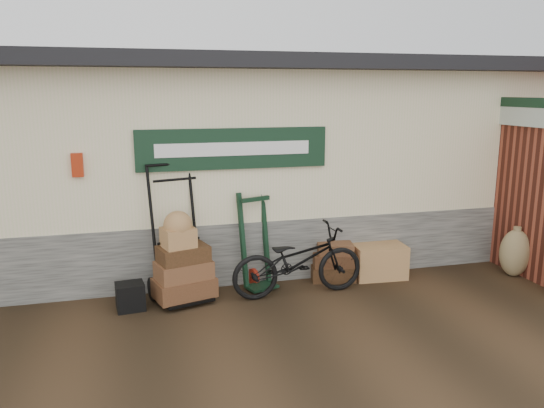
{
  "coord_description": "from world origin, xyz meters",
  "views": [
    {
      "loc": [
        -1.62,
        -6.06,
        2.72
      ],
      "look_at": [
        0.22,
        0.9,
        1.17
      ],
      "focal_mm": 35.0,
      "sensor_mm": 36.0,
      "label": 1
    }
  ],
  "objects_px": {
    "suitcase_stack": "(333,261)",
    "black_trunk": "(130,296)",
    "bicycle": "(298,257)",
    "wicker_hamper": "(378,261)",
    "porter_trolley": "(177,231)",
    "green_barrow": "(256,241)"
  },
  "relations": [
    {
      "from": "green_barrow",
      "to": "porter_trolley",
      "type": "bearing_deg",
      "value": 166.73
    },
    {
      "from": "porter_trolley",
      "to": "suitcase_stack",
      "type": "xyz_separation_m",
      "value": [
        2.24,
        0.12,
        -0.64
      ]
    },
    {
      "from": "suitcase_stack",
      "to": "wicker_hamper",
      "type": "height_order",
      "value": "suitcase_stack"
    },
    {
      "from": "suitcase_stack",
      "to": "porter_trolley",
      "type": "bearing_deg",
      "value": -176.99
    },
    {
      "from": "porter_trolley",
      "to": "wicker_hamper",
      "type": "height_order",
      "value": "porter_trolley"
    },
    {
      "from": "porter_trolley",
      "to": "bicycle",
      "type": "distance_m",
      "value": 1.64
    },
    {
      "from": "green_barrow",
      "to": "suitcase_stack",
      "type": "bearing_deg",
      "value": -19.45
    },
    {
      "from": "green_barrow",
      "to": "black_trunk",
      "type": "xyz_separation_m",
      "value": [
        -1.72,
        -0.37,
        -0.5
      ]
    },
    {
      "from": "green_barrow",
      "to": "bicycle",
      "type": "height_order",
      "value": "green_barrow"
    },
    {
      "from": "porter_trolley",
      "to": "wicker_hamper",
      "type": "distance_m",
      "value": 3.01
    },
    {
      "from": "suitcase_stack",
      "to": "black_trunk",
      "type": "xyz_separation_m",
      "value": [
        -2.87,
        -0.37,
        -0.11
      ]
    },
    {
      "from": "bicycle",
      "to": "wicker_hamper",
      "type": "bearing_deg",
      "value": -77.03
    },
    {
      "from": "porter_trolley",
      "to": "black_trunk",
      "type": "distance_m",
      "value": 1.01
    },
    {
      "from": "porter_trolley",
      "to": "black_trunk",
      "type": "relative_size",
      "value": 5.3
    },
    {
      "from": "wicker_hamper",
      "to": "porter_trolley",
      "type": "bearing_deg",
      "value": -179.01
    },
    {
      "from": "wicker_hamper",
      "to": "black_trunk",
      "type": "relative_size",
      "value": 2.2
    },
    {
      "from": "green_barrow",
      "to": "wicker_hamper",
      "type": "distance_m",
      "value": 1.9
    },
    {
      "from": "green_barrow",
      "to": "bicycle",
      "type": "bearing_deg",
      "value": -61.37
    },
    {
      "from": "green_barrow",
      "to": "black_trunk",
      "type": "relative_size",
      "value": 3.91
    },
    {
      "from": "green_barrow",
      "to": "bicycle",
      "type": "relative_size",
      "value": 0.74
    },
    {
      "from": "porter_trolley",
      "to": "green_barrow",
      "type": "xyz_separation_m",
      "value": [
        1.09,
        0.12,
        -0.24
      ]
    },
    {
      "from": "porter_trolley",
      "to": "green_barrow",
      "type": "bearing_deg",
      "value": -9.5
    }
  ]
}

